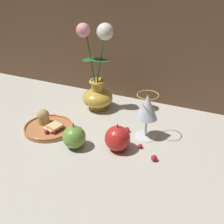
# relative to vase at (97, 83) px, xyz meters

# --- Properties ---
(ground_plane) EXTENTS (2.40, 2.40, 0.00)m
(ground_plane) POSITION_rel_vase_xyz_m (0.10, -0.18, -0.11)
(ground_plane) COLOR #B7B2A3
(ground_plane) RESTS_ON ground
(vase) EXTENTS (0.13, 0.12, 0.34)m
(vase) POSITION_rel_vase_xyz_m (0.00, 0.00, 0.00)
(vase) COLOR gold
(vase) RESTS_ON ground_plane
(plate_with_pastries) EXTENTS (0.17, 0.17, 0.07)m
(plate_with_pastries) POSITION_rel_vase_xyz_m (-0.09, -0.21, -0.10)
(plate_with_pastries) COLOR #B77042
(plate_with_pastries) RESTS_ON ground_plane
(wine_glass) EXTENTS (0.08, 0.08, 0.16)m
(wine_glass) POSITION_rel_vase_xyz_m (0.24, -0.12, -0.00)
(wine_glass) COLOR silver
(wine_glass) RESTS_ON ground_plane
(apple_beside_vase) EXTENTS (0.08, 0.08, 0.09)m
(apple_beside_vase) POSITION_rel_vase_xyz_m (0.18, -0.23, -0.07)
(apple_beside_vase) COLOR red
(apple_beside_vase) RESTS_ON ground_plane
(apple_near_glass) EXTENTS (0.08, 0.08, 0.09)m
(apple_near_glass) POSITION_rel_vase_xyz_m (0.05, -0.27, -0.07)
(apple_near_glass) COLOR #669938
(apple_near_glass) RESTS_ON ground_plane
(berry_near_plate) EXTENTS (0.02, 0.02, 0.02)m
(berry_near_plate) POSITION_rel_vase_xyz_m (0.31, -0.24, -0.10)
(berry_near_plate) COLOR #AD192D
(berry_near_plate) RESTS_ON ground_plane
(berry_front_center) EXTENTS (0.01, 0.01, 0.01)m
(berry_front_center) POSITION_rel_vase_xyz_m (0.25, -0.19, -0.10)
(berry_front_center) COLOR #AD192D
(berry_front_center) RESTS_ON ground_plane
(berry_by_glass_stem) EXTENTS (0.02, 0.02, 0.02)m
(berry_by_glass_stem) POSITION_rel_vase_xyz_m (0.17, -0.12, -0.10)
(berry_by_glass_stem) COLOR #AD192D
(berry_by_glass_stem) RESTS_ON ground_plane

